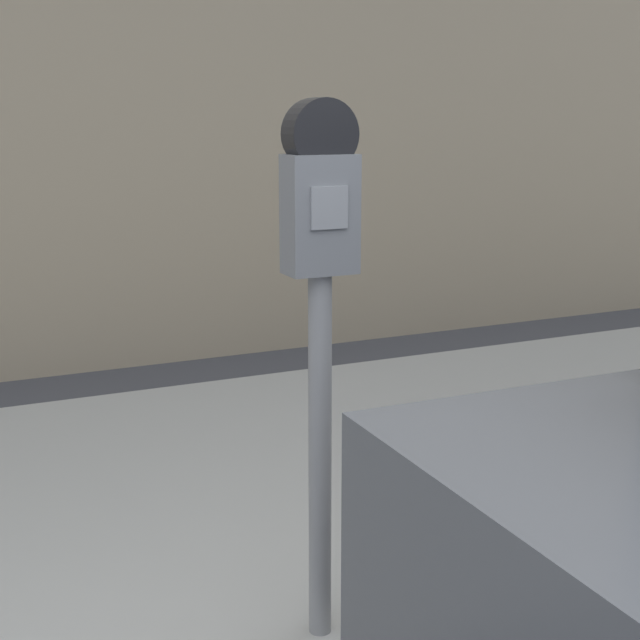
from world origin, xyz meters
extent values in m
cube|color=#ADAAA3|center=(0.00, 2.20, 0.07)|extent=(24.00, 2.80, 0.13)
cylinder|color=gray|center=(-0.03, 1.02, 0.68)|extent=(0.07, 0.07, 1.09)
cube|color=slate|center=(-0.03, 1.02, 1.39)|extent=(0.19, 0.11, 0.32)
cube|color=gray|center=(-0.03, 0.96, 1.41)|extent=(0.11, 0.01, 0.11)
cylinder|color=black|center=(-0.03, 1.02, 1.60)|extent=(0.19, 0.09, 0.19)
camera|label=1|loc=(-1.02, -1.17, 1.66)|focal=50.00mm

